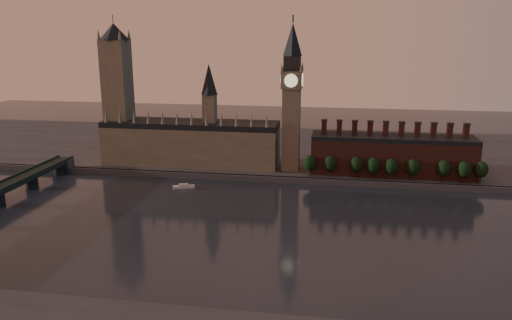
{
  "coord_description": "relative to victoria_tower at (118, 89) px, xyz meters",
  "views": [
    {
      "loc": [
        41.04,
        -234.82,
        99.52
      ],
      "look_at": [
        -6.12,
        55.0,
        24.24
      ],
      "focal_mm": 35.0,
      "sensor_mm": 36.0,
      "label": 1
    }
  ],
  "objects": [
    {
      "name": "embankment_tree_2",
      "position": [
        175.67,
        -19.65,
        -45.62
      ],
      "size": [
        8.6,
        8.6,
        14.88
      ],
      "color": "black",
      "rests_on": "north_bank"
    },
    {
      "name": "embankment_tree_7",
      "position": [
        244.28,
        -21.07,
        -45.62
      ],
      "size": [
        8.6,
        8.6,
        14.88
      ],
      "color": "black",
      "rests_on": "north_bank"
    },
    {
      "name": "embankment_tree_1",
      "position": [
        158.19,
        -20.35,
        -45.62
      ],
      "size": [
        8.6,
        8.6,
        14.88
      ],
      "color": "black",
      "rests_on": "north_bank"
    },
    {
      "name": "embankment_tree_8",
      "position": [
        255.09,
        -19.9,
        -45.62
      ],
      "size": [
        8.6,
        8.6,
        14.88
      ],
      "color": "black",
      "rests_on": "north_bank"
    },
    {
      "name": "palace_of_westminster",
      "position": [
        55.59,
        -0.09,
        -37.46
      ],
      "size": [
        130.0,
        30.3,
        74.0
      ],
      "color": "#766954",
      "rests_on": "north_bank"
    },
    {
      "name": "chimney_block",
      "position": [
        200.0,
        -5.0,
        -41.27
      ],
      "size": [
        110.0,
        25.0,
        37.0
      ],
      "color": "#5A2B22",
      "rests_on": "north_bank"
    },
    {
      "name": "embankment_tree_6",
      "position": [
        231.85,
        -19.89,
        -45.62
      ],
      "size": [
        8.6,
        8.6,
        14.88
      ],
      "color": "black",
      "rests_on": "north_bank"
    },
    {
      "name": "embankment_tree_0",
      "position": [
        144.56,
        -20.58,
        -45.62
      ],
      "size": [
        8.6,
        8.6,
        14.88
      ],
      "color": "black",
      "rests_on": "north_bank"
    },
    {
      "name": "victoria_tower",
      "position": [
        0.0,
        0.0,
        0.0
      ],
      "size": [
        24.0,
        24.0,
        108.0
      ],
      "color": "#766954",
      "rests_on": "north_bank"
    },
    {
      "name": "embankment_tree_5",
      "position": [
        212.32,
        -20.59,
        -45.62
      ],
      "size": [
        8.6,
        8.6,
        14.88
      ],
      "color": "black",
      "rests_on": "north_bank"
    },
    {
      "name": "river_boat",
      "position": [
        63.59,
        -47.99,
        -57.99
      ],
      "size": [
        14.87,
        8.17,
        2.86
      ],
      "rotation": [
        0.0,
        0.0,
        0.3
      ],
      "color": "silver",
      "rests_on": "ground"
    },
    {
      "name": "ground",
      "position": [
        120.0,
        -115.0,
        -59.09
      ],
      "size": [
        900.0,
        900.0,
        0.0
      ],
      "primitive_type": "plane",
      "color": "black",
      "rests_on": "ground"
    },
    {
      "name": "north_bank",
      "position": [
        120.0,
        63.04,
        -57.09
      ],
      "size": [
        900.0,
        182.0,
        4.0
      ],
      "color": "#48494E",
      "rests_on": "ground"
    },
    {
      "name": "big_ben",
      "position": [
        130.0,
        -5.0,
        -2.26
      ],
      "size": [
        15.0,
        15.0,
        107.0
      ],
      "color": "#766954",
      "rests_on": "north_bank"
    },
    {
      "name": "embankment_tree_4",
      "position": [
        198.36,
        -21.16,
        -45.62
      ],
      "size": [
        8.6,
        8.6,
        14.88
      ],
      "color": "black",
      "rests_on": "north_bank"
    },
    {
      "name": "embankment_tree_3",
      "position": [
        186.76,
        -20.36,
        -45.62
      ],
      "size": [
        8.6,
        8.6,
        14.88
      ],
      "color": "black",
      "rests_on": "north_bank"
    }
  ]
}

